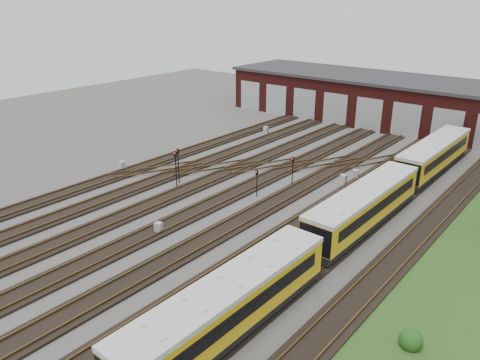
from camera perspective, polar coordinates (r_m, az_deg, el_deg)
The scene contains 14 objects.
ground at distance 37.41m, azimuth -4.58°, elevation -5.48°, with size 120.00×120.00×0.00m, color #444240.
track_network at distance 37.84m, azimuth -4.15°, elevation -4.95°, with size 30.40×70.00×0.33m.
maintenance_shed at distance 69.26m, azimuth 19.11°, elevation 8.98°, with size 51.00×12.50×6.35m.
metro_train at distance 37.30m, azimuth 14.91°, elevation -3.10°, with size 2.74×46.52×3.00m.
signal_mast_0 at distance 44.30m, azimuth -7.86°, elevation 1.95°, with size 0.32×0.30×3.49m.
signal_mast_1 at distance 45.09m, azimuth -7.56°, elevation 2.27°, with size 0.31×0.30×3.44m.
signal_mast_2 at distance 41.80m, azimuth 2.07°, elevation 0.05°, with size 0.24×0.22×2.53m.
signal_mast_3 at distance 44.20m, azimuth 6.43°, elevation 1.49°, with size 0.26×0.25×2.94m.
relay_cabinet_0 at distance 50.00m, azimuth -14.11°, elevation 1.68°, with size 0.59×0.49×0.99m, color #B1B4B6.
relay_cabinet_1 at distance 61.74m, azimuth 3.18°, elevation 6.09°, with size 0.57×0.47×0.95m, color #B1B4B6.
relay_cabinet_2 at distance 36.38m, azimuth -9.90°, elevation -5.79°, with size 0.54×0.45×0.91m, color #B1B4B6.
relay_cabinet_3 at distance 45.97m, azimuth 12.48°, elevation 0.05°, with size 0.59×0.49×0.99m, color #B1B4B6.
relay_cabinet_4 at distance 47.69m, azimuth 13.88°, elevation 0.68°, with size 0.55×0.46×0.91m, color #B1B4B6.
bush_0 at distance 26.88m, azimuth 20.16°, elevation -17.55°, with size 1.23×1.23×1.23m, color #1F4B15.
Camera 1 is at (23.36, -23.74, 17.04)m, focal length 35.00 mm.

